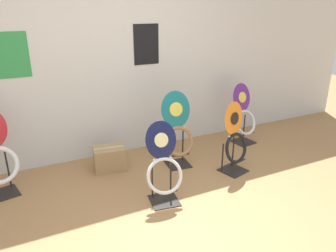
% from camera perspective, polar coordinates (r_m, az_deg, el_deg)
% --- Properties ---
extents(ground_plane, '(14.00, 14.00, 0.00)m').
position_cam_1_polar(ground_plane, '(2.95, 3.74, -19.18)').
color(ground_plane, '#A37547').
extents(wall_back, '(8.00, 0.07, 2.60)m').
position_cam_1_polar(wall_back, '(4.15, -9.83, 12.21)').
color(wall_back, silver).
rests_on(wall_back, ground_plane).
extents(toilet_seat_display_orange_sun, '(0.39, 0.34, 0.85)m').
position_cam_1_polar(toilet_seat_display_orange_sun, '(3.88, 11.58, -2.59)').
color(toilet_seat_display_orange_sun, black).
rests_on(toilet_seat_display_orange_sun, ground_plane).
extents(toilet_seat_display_purple_note, '(0.38, 0.34, 0.85)m').
position_cam_1_polar(toilet_seat_display_purple_note, '(4.74, 13.08, 1.82)').
color(toilet_seat_display_purple_note, black).
rests_on(toilet_seat_display_purple_note, ground_plane).
extents(toilet_seat_display_teal_sax, '(0.40, 0.33, 0.91)m').
position_cam_1_polar(toilet_seat_display_teal_sax, '(3.95, 1.69, -0.97)').
color(toilet_seat_display_teal_sax, black).
rests_on(toilet_seat_display_teal_sax, ground_plane).
extents(toilet_seat_display_navy_moon, '(0.39, 0.34, 0.82)m').
position_cam_1_polar(toilet_seat_display_navy_moon, '(3.24, -0.83, -6.92)').
color(toilet_seat_display_navy_moon, black).
rests_on(toilet_seat_display_navy_moon, ground_plane).
extents(storage_box, '(0.40, 0.32, 0.28)m').
position_cam_1_polar(storage_box, '(4.00, -10.17, -5.56)').
color(storage_box, '#A37F51').
rests_on(storage_box, ground_plane).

